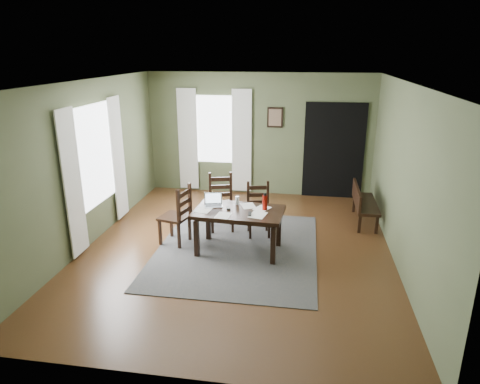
% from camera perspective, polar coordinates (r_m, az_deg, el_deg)
% --- Properties ---
extents(ground, '(5.00, 6.00, 0.01)m').
position_cam_1_polar(ground, '(7.18, -0.38, -7.63)').
color(ground, '#492C16').
extents(room_shell, '(5.02, 6.02, 2.71)m').
position_cam_1_polar(room_shell, '(6.59, -0.41, 6.65)').
color(room_shell, '#505B3B').
rests_on(room_shell, ground).
extents(rug, '(2.60, 3.20, 0.01)m').
position_cam_1_polar(rug, '(7.17, -0.38, -7.55)').
color(rug, '#3E3E3E').
rests_on(rug, ground).
extents(dining_table, '(1.46, 0.93, 0.71)m').
position_cam_1_polar(dining_table, '(6.85, -0.16, -3.13)').
color(dining_table, black).
rests_on(dining_table, rug).
extents(chair_end, '(0.54, 0.54, 1.03)m').
position_cam_1_polar(chair_end, '(7.25, -8.37, -3.14)').
color(chair_end, black).
rests_on(chair_end, rug).
extents(chair_back_left, '(0.55, 0.55, 1.02)m').
position_cam_1_polar(chair_back_left, '(7.80, -2.50, -1.42)').
color(chair_back_left, black).
rests_on(chair_back_left, rug).
extents(chair_back_right, '(0.49, 0.49, 0.93)m').
position_cam_1_polar(chair_back_right, '(7.56, 2.49, -2.39)').
color(chair_back_right, black).
rests_on(chair_back_right, rug).
extents(bench, '(0.40, 1.24, 0.70)m').
position_cam_1_polar(bench, '(8.43, 16.01, -1.20)').
color(bench, black).
rests_on(bench, ground).
extents(laptop, '(0.34, 0.30, 0.20)m').
position_cam_1_polar(laptop, '(7.03, -3.57, -1.37)').
color(laptop, '#B7B7BC').
rests_on(laptop, dining_table).
extents(computer_mouse, '(0.08, 0.11, 0.03)m').
position_cam_1_polar(computer_mouse, '(6.85, -1.55, -2.19)').
color(computer_mouse, '#3F3F42').
rests_on(computer_mouse, dining_table).
extents(tv_remote, '(0.07, 0.18, 0.02)m').
position_cam_1_polar(tv_remote, '(6.64, 1.31, -2.94)').
color(tv_remote, black).
rests_on(tv_remote, dining_table).
extents(drinking_glass, '(0.08, 0.08, 0.14)m').
position_cam_1_polar(drinking_glass, '(7.04, -0.38, -1.14)').
color(drinking_glass, silver).
rests_on(drinking_glass, dining_table).
extents(water_bottle, '(0.08, 0.08, 0.28)m').
position_cam_1_polar(water_bottle, '(6.81, 3.33, -1.36)').
color(water_bottle, '#A5160C').
rests_on(water_bottle, dining_table).
extents(paper_a, '(0.28, 0.34, 0.00)m').
position_cam_1_polar(paper_a, '(6.86, -4.86, -2.36)').
color(paper_a, white).
rests_on(paper_a, dining_table).
extents(paper_b, '(0.30, 0.35, 0.00)m').
position_cam_1_polar(paper_b, '(6.63, 2.39, -3.06)').
color(paper_b, white).
rests_on(paper_b, dining_table).
extents(paper_c, '(0.30, 0.34, 0.00)m').
position_cam_1_polar(paper_c, '(7.01, 1.11, -1.85)').
color(paper_c, white).
rests_on(paper_c, dining_table).
extents(paper_d, '(0.31, 0.34, 0.00)m').
position_cam_1_polar(paper_d, '(6.90, 2.94, -2.20)').
color(paper_d, white).
rests_on(paper_d, dining_table).
extents(paper_e, '(0.25, 0.31, 0.00)m').
position_cam_1_polar(paper_e, '(6.61, -2.25, -3.13)').
color(paper_e, white).
rests_on(paper_e, dining_table).
extents(window_left, '(0.01, 1.30, 1.70)m').
position_cam_1_polar(window_left, '(7.64, -18.82, 4.60)').
color(window_left, white).
rests_on(window_left, ground).
extents(window_back, '(1.00, 0.01, 1.50)m').
position_cam_1_polar(window_back, '(9.70, -3.41, 8.33)').
color(window_back, white).
rests_on(window_back, ground).
extents(curtain_left_near, '(0.03, 0.48, 2.30)m').
position_cam_1_polar(curtain_left_near, '(7.00, -21.41, 0.96)').
color(curtain_left_near, silver).
rests_on(curtain_left_near, ground).
extents(curtain_left_far, '(0.03, 0.48, 2.30)m').
position_cam_1_polar(curtain_left_far, '(8.39, -15.93, 4.30)').
color(curtain_left_far, silver).
rests_on(curtain_left_far, ground).
extents(curtain_back_left, '(0.44, 0.03, 2.30)m').
position_cam_1_polar(curtain_back_left, '(9.87, -6.96, 6.92)').
color(curtain_back_left, silver).
rests_on(curtain_back_left, ground).
extents(curtain_back_right, '(0.44, 0.03, 2.30)m').
position_cam_1_polar(curtain_back_right, '(9.61, 0.22, 6.74)').
color(curtain_back_right, silver).
rests_on(curtain_back_right, ground).
extents(framed_picture, '(0.34, 0.03, 0.44)m').
position_cam_1_polar(framed_picture, '(9.46, 4.69, 9.88)').
color(framed_picture, black).
rests_on(framed_picture, ground).
extents(doorway_back, '(1.30, 0.03, 2.10)m').
position_cam_1_polar(doorway_back, '(9.58, 12.39, 5.36)').
color(doorway_back, black).
rests_on(doorway_back, ground).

